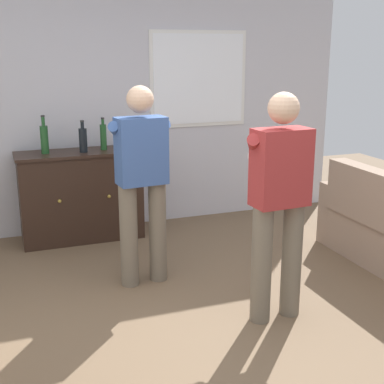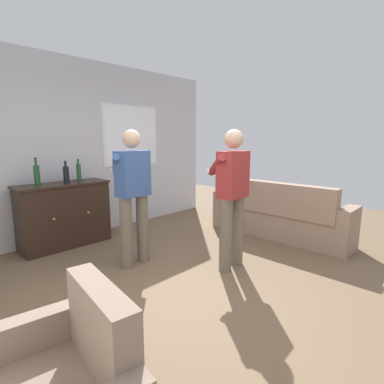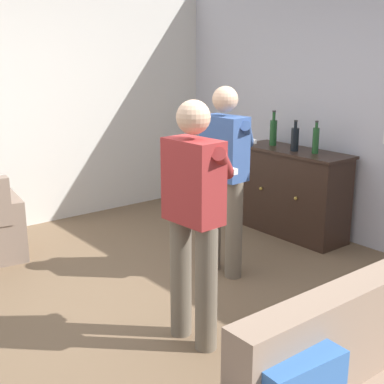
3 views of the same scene
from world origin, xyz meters
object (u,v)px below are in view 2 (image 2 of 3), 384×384
(bottle_spirits_clear, at_px, (37,175))
(person_standing_right, at_px, (232,193))
(person_standing_left, at_px, (133,191))
(bottle_liquor_amber, at_px, (66,174))
(bottle_wine_green, at_px, (79,172))
(sideboard_cabinet, at_px, (65,215))
(couch, at_px, (276,216))

(bottle_spirits_clear, distance_m, person_standing_right, 2.64)
(person_standing_left, bearing_deg, bottle_liquor_amber, 102.71)
(bottle_wine_green, distance_m, bottle_spirits_clear, 0.59)
(bottle_wine_green, relative_size, bottle_spirits_clear, 0.87)
(sideboard_cabinet, distance_m, person_standing_right, 2.51)
(sideboard_cabinet, relative_size, bottle_liquor_amber, 3.95)
(bottle_wine_green, height_order, bottle_spirits_clear, bottle_spirits_clear)
(couch, xyz_separation_m, person_standing_left, (-2.20, 0.79, 0.59))
(couch, bearing_deg, sideboard_cabinet, 140.56)
(bottle_spirits_clear, height_order, person_standing_left, person_standing_left)
(sideboard_cabinet, relative_size, person_standing_right, 0.76)
(couch, distance_m, bottle_wine_green, 3.15)
(bottle_wine_green, relative_size, person_standing_right, 0.20)
(person_standing_right, bearing_deg, bottle_spirits_clear, 122.13)
(bottle_wine_green, xyz_separation_m, person_standing_right, (0.81, -2.23, -0.14))
(couch, height_order, bottle_liquor_amber, bottle_liquor_amber)
(bottle_wine_green, relative_size, person_standing_left, 0.20)
(couch, bearing_deg, person_standing_left, 160.16)
(bottle_spirits_clear, bearing_deg, couch, -36.23)
(bottle_liquor_amber, bearing_deg, person_standing_right, -64.52)
(person_standing_left, height_order, person_standing_right, same)
(sideboard_cabinet, distance_m, bottle_wine_green, 0.66)
(bottle_spirits_clear, height_order, person_standing_right, person_standing_right)
(couch, xyz_separation_m, bottle_spirits_clear, (-2.84, 2.08, 0.74))
(person_standing_left, bearing_deg, sideboard_cabinet, 103.99)
(bottle_spirits_clear, xyz_separation_m, person_standing_left, (0.65, -1.29, -0.15))
(sideboard_cabinet, distance_m, person_standing_left, 1.39)
(bottle_liquor_amber, relative_size, person_standing_left, 0.19)
(bottle_wine_green, xyz_separation_m, bottle_liquor_amber, (-0.22, -0.06, -0.01))
(sideboard_cabinet, height_order, bottle_liquor_amber, bottle_liquor_amber)
(couch, xyz_separation_m, sideboard_cabinet, (-2.51, 2.07, 0.12))
(bottle_wine_green, height_order, person_standing_left, person_standing_left)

